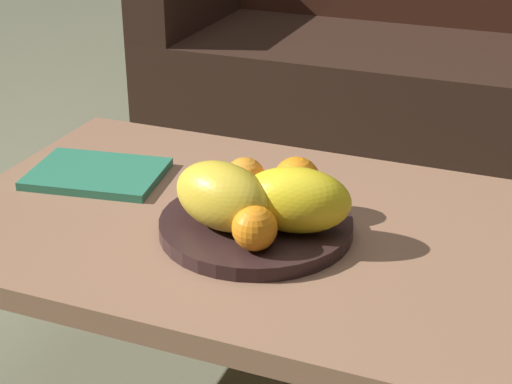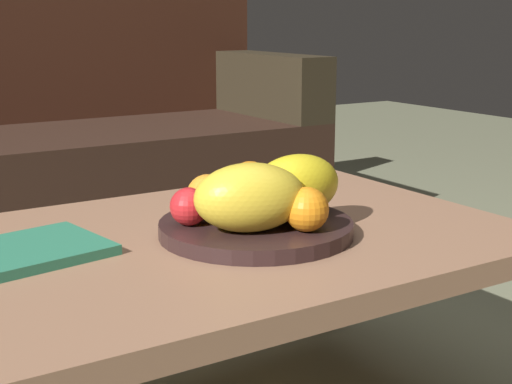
{
  "view_description": "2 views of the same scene",
  "coord_description": "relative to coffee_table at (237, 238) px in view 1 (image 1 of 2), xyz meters",
  "views": [
    {
      "loc": [
        0.5,
        -1.16,
        1.04
      ],
      "look_at": [
        0.05,
        -0.04,
        0.47
      ],
      "focal_mm": 56.93,
      "sensor_mm": 36.0,
      "label": 1
    },
    {
      "loc": [
        -0.59,
        -1.06,
        0.75
      ],
      "look_at": [
        0.05,
        -0.04,
        0.47
      ],
      "focal_mm": 52.4,
      "sensor_mm": 36.0,
      "label": 2
    }
  ],
  "objects": [
    {
      "name": "apple_front",
      "position": [
        -0.06,
        -0.0,
        0.1
      ],
      "size": [
        0.06,
        0.06,
        0.06
      ],
      "primitive_type": "sphere",
      "color": "red",
      "rests_on": "fruit_bowl"
    },
    {
      "name": "magazine",
      "position": [
        -0.32,
        0.05,
        0.05
      ],
      "size": [
        0.28,
        0.22,
        0.02
      ],
      "primitive_type": "cube",
      "rotation": [
        0.0,
        0.0,
        0.16
      ],
      "color": "#2E7C5D",
      "rests_on": "coffee_table"
    },
    {
      "name": "fruit_bowl",
      "position": [
        0.05,
        -0.04,
        0.05
      ],
      "size": [
        0.33,
        0.33,
        0.03
      ],
      "primitive_type": "cylinder",
      "color": "#2F1D1C",
      "rests_on": "coffee_table"
    },
    {
      "name": "banana_bunch",
      "position": [
        0.04,
        -0.0,
        0.09
      ],
      "size": [
        0.15,
        0.14,
        0.06
      ],
      "color": "yellow",
      "rests_on": "fruit_bowl"
    },
    {
      "name": "melon_smaller_beside",
      "position": [
        0.12,
        -0.05,
        0.12
      ],
      "size": [
        0.2,
        0.14,
        0.11
      ],
      "primitive_type": "ellipsoid",
      "rotation": [
        0.0,
        0.0,
        0.18
      ],
      "color": "yellow",
      "rests_on": "fruit_bowl"
    },
    {
      "name": "orange_front",
      "position": [
        -0.0,
        0.04,
        0.1
      ],
      "size": [
        0.07,
        0.07,
        0.07
      ],
      "primitive_type": "sphere",
      "color": "orange",
      "rests_on": "fruit_bowl"
    },
    {
      "name": "orange_back",
      "position": [
        0.09,
        -0.13,
        0.1
      ],
      "size": [
        0.07,
        0.07,
        0.07
      ],
      "primitive_type": "sphere",
      "color": "orange",
      "rests_on": "fruit_bowl"
    },
    {
      "name": "orange_left",
      "position": [
        0.09,
        0.05,
        0.11
      ],
      "size": [
        0.08,
        0.08,
        0.08
      ],
      "primitive_type": "sphere",
      "color": "orange",
      "rests_on": "fruit_bowl"
    },
    {
      "name": "melon_large_front",
      "position": [
        0.01,
        -0.08,
        0.12
      ],
      "size": [
        0.21,
        0.16,
        0.11
      ],
      "primitive_type": "ellipsoid",
      "rotation": [
        0.0,
        0.0,
        -0.31
      ],
      "color": "gold",
      "rests_on": "fruit_bowl"
    },
    {
      "name": "couch",
      "position": [
        0.1,
        1.3,
        -0.04
      ],
      "size": [
        1.7,
        0.7,
        0.9
      ],
      "color": "black",
      "rests_on": "ground_plane"
    },
    {
      "name": "coffee_table",
      "position": [
        0.0,
        0.0,
        0.0
      ],
      "size": [
        1.01,
        0.69,
        0.39
      ],
      "color": "#93684D",
      "rests_on": "ground_plane"
    }
  ]
}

